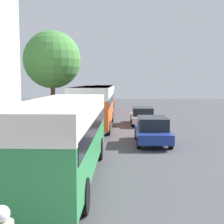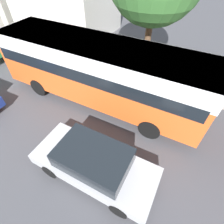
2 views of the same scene
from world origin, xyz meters
TOP-DOWN VIEW (x-y plane):
  - bus_following at (-1.71, 20.09)m, footprint 2.66×10.49m
  - car_far_curb at (2.10, 22.11)m, footprint 1.92×4.57m

SIDE VIEW (x-z plane):
  - car_far_curb at x=2.10m, z-range 0.04..1.47m
  - bus_following at x=-1.71m, z-range 0.47..3.67m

